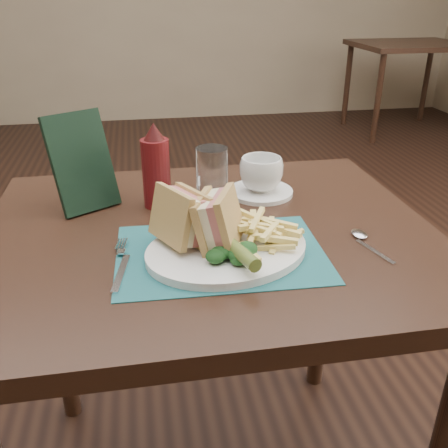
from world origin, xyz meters
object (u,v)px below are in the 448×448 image
Objects in this scene: plate at (227,250)px; drinking_glass at (212,177)px; table_main at (212,372)px; ketchup_bottle at (156,166)px; placemat at (221,253)px; table_bg_right at (404,88)px; sandwich_half_b at (207,218)px; saucer at (261,192)px; coffee_cup at (261,174)px; sandwich_half_a at (171,219)px; check_presenter at (82,162)px.

drinking_glass is (0.01, 0.23, 0.06)m from plate.
ketchup_bottle is (-0.10, 0.14, 0.47)m from table_main.
table_bg_right is at bearing 56.53° from placemat.
sandwich_half_b is at bearing -100.79° from table_main.
ketchup_bottle reaches higher than table_bg_right.
saucer is 0.81× the size of ketchup_bottle.
coffee_cup reaches higher than table_main.
sandwich_half_a is (-0.09, 0.01, 0.07)m from placemat.
saucer is at bearing -123.95° from table_bg_right.
check_presenter reaches higher than drinking_glass.
table_main is at bearing -124.38° from table_bg_right.
ketchup_bottle is (-0.08, 0.23, 0.02)m from sandwich_half_b.
table_bg_right is 6.00× the size of saucer.
check_presenter reaches higher than ketchup_bottle.
drinking_glass is (0.02, 0.22, 0.06)m from placemat.
drinking_glass reaches higher than sandwich_half_b.
sandwich_half_a reaches higher than sandwich_half_b.
saucer is at bearing 19.27° from sandwich_half_a.
ketchup_bottle is at bearing 125.20° from table_main.
coffee_cup is (0.14, 0.27, 0.05)m from placemat.
check_presenter reaches higher than placemat.
sandwich_half_a is at bearing -124.62° from table_bg_right.
saucer is (0.13, 0.27, -0.00)m from plate.
ketchup_bottle is (-0.24, -0.03, 0.04)m from coffee_cup.
table_main is 3.00× the size of plate.
saucer is 0.71× the size of check_presenter.
sandwich_half_a is 0.23m from drinking_glass.
check_presenter reaches higher than table_bg_right.
sandwich_half_b is 0.80× the size of drinking_glass.
sandwich_half_a is 0.50× the size of check_presenter.
check_presenter reaches higher than coffee_cup.
ketchup_bottle is at bearing -173.63° from saucer.
saucer is (0.23, 0.25, -0.07)m from sandwich_half_a.
sandwich_half_a is at bearing -132.14° from table_main.
drinking_glass is at bearing -125.12° from table_bg_right.
ketchup_bottle is (-0.10, 0.24, 0.09)m from placemat.
drinking_glass is (0.11, 0.21, -0.01)m from sandwich_half_a.
drinking_glass is 0.62× the size of check_presenter.
table_bg_right is 3.66m from saucer.
ketchup_bottle reaches higher than plate.
plate is 3.01× the size of coffee_cup.
sandwich_half_a is 1.02× the size of sandwich_half_b.
sandwich_half_a is at bearing -131.89° from saucer.
plate is at bearing -115.48° from coffee_cup.
sandwich_half_b is 0.24m from ketchup_bottle.
saucer is at bearing 62.31° from placemat.
table_main is 6.92× the size of drinking_glass.
check_presenter is at bearing -128.73° from table_bg_right.
table_main is 0.48m from coffee_cup.
saucer is 0.14m from drinking_glass.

